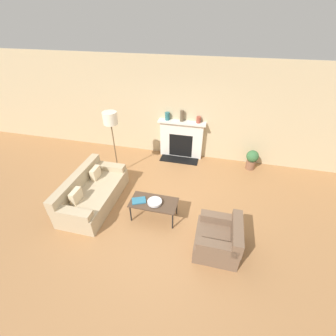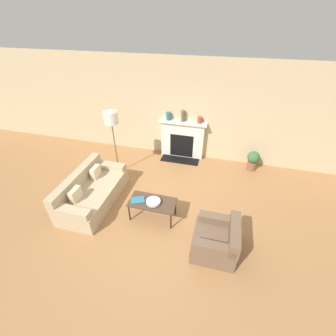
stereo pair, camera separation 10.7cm
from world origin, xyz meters
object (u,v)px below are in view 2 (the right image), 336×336
armchair_near (217,240)px  mantel_vase_center_left (183,116)px  floor_lamp (112,125)px  book (138,200)px  mantel_vase_left (168,116)px  coffee_table (152,203)px  mantel_vase_center_right (200,120)px  bowl (153,202)px  potted_plant (253,160)px  couch (92,192)px  fireplace (182,140)px

armchair_near → mantel_vase_center_left: bearing=-157.2°
armchair_near → floor_lamp: (-2.92, 1.89, 1.20)m
book → mantel_vase_left: bearing=67.0°
coffee_table → mantel_vase_center_right: (0.56, 2.74, 0.85)m
bowl → mantel_vase_center_right: size_ratio=1.69×
book → armchair_near: bearing=-38.4°
potted_plant → bowl: bearing=-130.5°
bowl → potted_plant: 3.34m
mantel_vase_center_right → potted_plant: 1.90m
coffee_table → bowl: size_ratio=3.28×
bowl → book: (-0.35, -0.01, -0.03)m
couch → book: (1.25, -0.17, 0.19)m
coffee_table → mantel_vase_center_left: mantel_vase_center_left is taller
bowl → floor_lamp: bearing=136.7°
armchair_near → bowl: (-1.40, 0.46, 0.22)m
floor_lamp → mantel_vase_center_right: floor_lamp is taller
couch → floor_lamp: bearing=-3.6°
coffee_table → mantel_vase_center_right: size_ratio=5.54×
fireplace → floor_lamp: size_ratio=0.78×
couch → armchair_near: bearing=-101.8°
coffee_table → mantel_vase_center_right: mantel_vase_center_right is taller
mantel_vase_left → couch: bearing=-114.8°
armchair_near → floor_lamp: 3.68m
coffee_table → couch: bearing=175.4°
armchair_near → mantel_vase_center_right: size_ratio=4.71×
coffee_table → mantel_vase_left: 2.89m
potted_plant → floor_lamp: bearing=-163.3°
fireplace → couch: (-1.65, -2.60, -0.29)m
mantel_vase_center_left → potted_plant: 2.36m
couch → armchair_near: couch is taller
armchair_near → bowl: armchair_near is taller
book → floor_lamp: bearing=105.2°
mantel_vase_left → mantel_vase_center_left: (0.43, 0.00, 0.05)m
mantel_vase_center_left → mantel_vase_center_right: mantel_vase_center_left is taller
bowl → mantel_vase_center_right: bearing=79.2°
fireplace → floor_lamp: floor_lamp is taller
coffee_table → floor_lamp: (-1.49, 1.39, 1.05)m
floor_lamp → mantel_vase_center_right: bearing=33.2°
mantel_vase_center_right → potted_plant: mantel_vase_center_right is taller
book → fireplace: bearing=57.8°
mantel_vase_center_right → potted_plant: size_ratio=0.31×
book → mantel_vase_center_right: mantel_vase_center_right is taller
mantel_vase_left → potted_plant: (2.56, -0.23, -0.96)m
armchair_near → couch: bearing=-101.8°
couch → floor_lamp: size_ratio=1.06×
mantel_vase_left → potted_plant: 2.75m
armchair_near → mantel_vase_left: bearing=-151.0°
coffee_table → potted_plant: bearing=48.7°
potted_plant → mantel_vase_left: bearing=174.8°
armchair_near → mantel_vase_center_left: 3.66m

